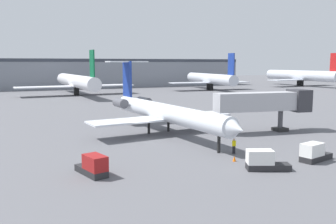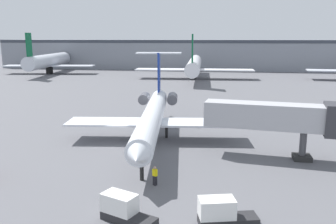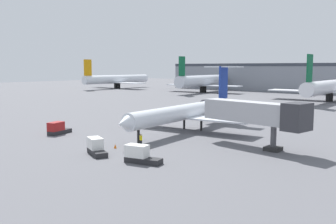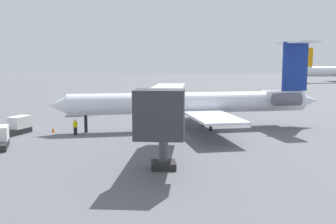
% 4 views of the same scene
% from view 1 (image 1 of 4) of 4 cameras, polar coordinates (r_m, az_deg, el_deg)
% --- Properties ---
extents(ground_plane, '(400.00, 400.00, 0.10)m').
position_cam_1_polar(ground_plane, '(48.76, -4.14, -4.19)').
color(ground_plane, '#5B5B60').
extents(regional_jet, '(21.42, 32.04, 10.22)m').
position_cam_1_polar(regional_jet, '(51.68, -1.02, 0.20)').
color(regional_jet, silver).
rests_on(regional_jet, ground_plane).
extents(jet_bridge, '(14.60, 4.74, 6.04)m').
position_cam_1_polar(jet_bridge, '(54.84, 15.39, 1.52)').
color(jet_bridge, '#ADADB2').
rests_on(jet_bridge, ground_plane).
extents(ground_crew_marshaller, '(0.48, 0.43, 1.69)m').
position_cam_1_polar(ground_crew_marshaller, '(41.22, 10.19, -5.20)').
color(ground_crew_marshaller, black).
rests_on(ground_crew_marshaller, ground_plane).
extents(baggage_tug_lead, '(4.22, 2.36, 1.90)m').
position_cam_1_polar(baggage_tug_lead, '(40.35, 21.69, -5.94)').
color(baggage_tug_lead, '#262628').
rests_on(baggage_tug_lead, ground_plane).
extents(baggage_tug_trailing, '(2.41, 4.23, 1.90)m').
position_cam_1_polar(baggage_tug_trailing, '(33.55, -11.50, -8.25)').
color(baggage_tug_trailing, '#262628').
rests_on(baggage_tug_trailing, ground_plane).
extents(baggage_tug_spare, '(4.23, 2.84, 1.90)m').
position_cam_1_polar(baggage_tug_spare, '(35.65, 14.60, -7.40)').
color(baggage_tug_spare, '#262628').
rests_on(baggage_tug_spare, ground_plane).
extents(traffic_cone_near, '(0.36, 0.36, 0.55)m').
position_cam_1_polar(traffic_cone_near, '(38.18, 10.25, -7.14)').
color(traffic_cone_near, orange).
rests_on(traffic_cone_near, ground_plane).
extents(terminal_building, '(157.31, 20.47, 11.51)m').
position_cam_1_polar(terminal_building, '(153.19, -17.41, 5.73)').
color(terminal_building, gray).
rests_on(terminal_building, ground_plane).
extents(parked_airliner_centre, '(36.06, 42.73, 13.26)m').
position_cam_1_polar(parked_airliner_centre, '(116.62, -14.04, 4.60)').
color(parked_airliner_centre, white).
rests_on(parked_airliner_centre, ground_plane).
extents(parked_airliner_east_mid, '(30.37, 35.88, 13.03)m').
position_cam_1_polar(parked_airliner_east_mid, '(135.41, 6.57, 5.12)').
color(parked_airliner_east_mid, silver).
rests_on(parked_airliner_east_mid, ground_plane).
extents(parked_airliner_east_end, '(31.80, 37.67, 13.70)m').
position_cam_1_polar(parked_airliner_east_end, '(168.26, 19.91, 5.32)').
color(parked_airliner_east_end, silver).
rests_on(parked_airliner_east_end, ground_plane).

